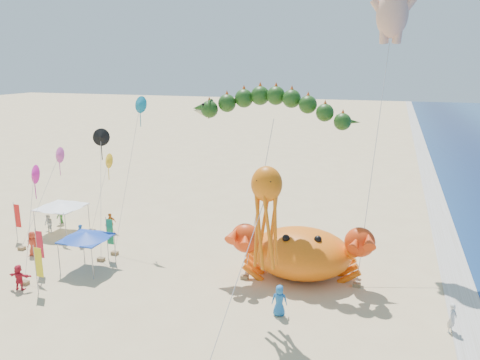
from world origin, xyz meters
name	(u,v)px	position (x,y,z in m)	size (l,w,h in m)	color
ground	(260,289)	(0.00, 0.00, 0.00)	(320.00, 320.00, 0.00)	#D1B784
foam_strip	(468,321)	(12.00, 0.00, 0.01)	(320.00, 320.00, 0.00)	silver
crab_inflatable	(300,251)	(1.99, 2.70, 1.75)	(9.08, 6.85, 3.98)	orange
dragon_kite	(272,111)	(-0.47, 4.03, 10.83)	(10.93, 4.42, 12.03)	#183D10
cherub_kite	(393,6)	(6.55, 10.38, 17.80)	(2.22, 9.29, 20.13)	#DEA287
octopus_kite	(266,210)	(1.23, -3.49, 6.45)	(2.33, 6.68, 8.78)	orange
canopy_blue	(86,236)	(-12.18, -0.75, 2.44)	(3.17, 3.17, 2.71)	gray
canopy_white	(61,205)	(-18.58, 4.68, 2.44)	(3.60, 3.60, 2.71)	gray
feather_flags	(51,238)	(-14.94, -1.00, 2.01)	(9.59, 6.84, 3.20)	gray
beachgoers	(94,244)	(-13.20, 1.41, 0.88)	(32.16, 12.35, 1.86)	#1B4C9D
small_kites	(88,157)	(-14.67, 3.57, 6.93)	(8.42, 12.82, 11.51)	#0D6C8F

